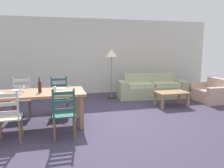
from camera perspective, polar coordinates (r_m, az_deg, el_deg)
The scene contains 24 objects.
ground_plane at distance 5.01m, azimuth -0.79°, elevation -10.01°, with size 9.60×9.60×0.02m, color #3E374F.
wall_far at distance 7.97m, azimuth -6.55°, elevation 7.17°, with size 9.60×0.16×2.70m, color beige.
dining_table at distance 4.79m, azimuth -18.82°, elevation -3.03°, with size 1.90×0.96×0.75m.
dining_chair_near_left at distance 4.20m, azimuth -25.75°, elevation -7.80°, with size 0.44×0.42×0.96m.
dining_chair_near_right at distance 4.06m, azimuth -12.59°, elevation -7.67°, with size 0.42×0.40×0.96m.
dining_chair_far_left at distance 5.64m, azimuth -22.75°, elevation -3.38°, with size 0.43×0.41×0.96m.
dining_chair_far_right at distance 5.55m, azimuth -13.66°, elevation -3.10°, with size 0.43×0.41×0.96m.
dinner_plate_near_left at distance 4.59m, azimuth -24.72°, elevation -2.72°, with size 0.24×0.24×0.02m, color white.
fork_near_left at distance 4.62m, azimuth -26.54°, elevation -2.85°, with size 0.02×0.17×0.01m, color silver.
dinner_plate_near_right at distance 4.51m, azimuth -13.40°, elevation -2.29°, with size 0.24×0.24×0.02m, color white.
fork_near_right at distance 4.52m, azimuth -15.30°, elevation -2.44°, with size 0.02×0.17×0.01m, color silver.
dinner_plate_far_left at distance 5.07m, azimuth -23.76°, elevation -1.56°, with size 0.24×0.24×0.02m, color white.
fork_far_left at distance 5.10m, azimuth -25.42°, elevation -1.69°, with size 0.02×0.17×0.01m, color silver.
dinner_plate_far_right at distance 5.01m, azimuth -13.54°, elevation -1.16°, with size 0.24×0.24×0.02m, color white.
fork_far_right at distance 5.01m, azimuth -15.26°, elevation -1.30°, with size 0.02×0.17×0.01m, color silver.
wine_bottle at distance 4.71m, azimuth -18.58°, elevation -0.69°, with size 0.07×0.07×0.32m.
wine_glass_near_left at distance 4.64m, azimuth -23.11°, elevation -1.19°, with size 0.06×0.06×0.16m.
wine_glass_near_right at distance 4.60m, azimuth -11.53°, elevation -0.72°, with size 0.06×0.06×0.16m.
wine_glass_far_left at distance 4.92m, azimuth -22.33°, elevation -0.58°, with size 0.06×0.06×0.16m.
coffee_cup_primary at distance 4.82m, azimuth -14.90°, elevation -1.18°, with size 0.07×0.07×0.09m, color beige.
couch at distance 7.49m, azimuth 10.32°, elevation -1.22°, with size 2.35×1.03×0.80m.
coffee_table at distance 6.45m, azimuth 15.45°, elevation -2.55°, with size 0.90×0.56×0.42m.
armchair_upholstered at distance 7.54m, azimuth 24.66°, elevation -2.19°, with size 0.84×1.19×0.72m.
standing_lamp at distance 7.08m, azimuth -0.15°, elevation 7.45°, with size 0.40×0.40×1.64m.
Camera 1 is at (-1.13, -4.58, 1.66)m, focal length 34.56 mm.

